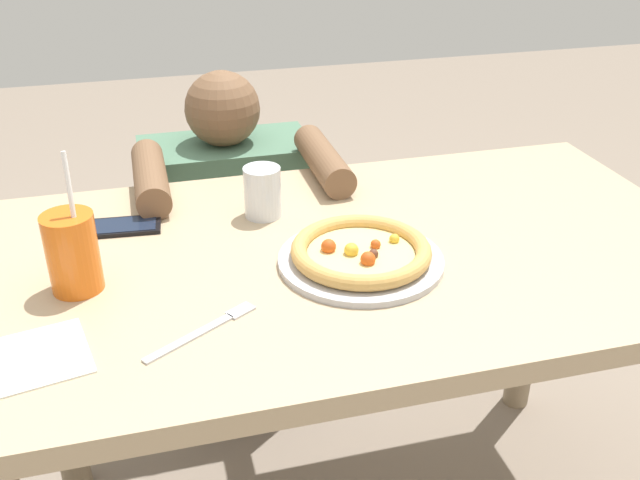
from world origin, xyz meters
The scene contains 8 objects.
dining_table centered at (0.00, 0.00, 0.64)m, with size 1.36×0.77×0.75m.
pizza_near centered at (0.00, -0.06, 0.77)m, with size 0.29×0.29×0.04m.
drink_cup_colored centered at (-0.48, -0.01, 0.82)m, with size 0.08×0.08×0.24m.
water_cup_clear centered at (-0.13, 0.18, 0.80)m, with size 0.07×0.07×0.10m.
paper_napkin centered at (-0.54, -0.20, 0.75)m, with size 0.16×0.14×0.00m, color white.
fork centered at (-0.29, -0.19, 0.75)m, with size 0.18×0.12×0.00m.
cell_phone centered at (-0.41, 0.19, 0.75)m, with size 0.16×0.09×0.01m.
diner_seated centered at (-0.15, 0.57, 0.41)m, with size 0.45×0.54×0.94m.
Camera 1 is at (-0.35, -1.10, 1.39)m, focal length 40.44 mm.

